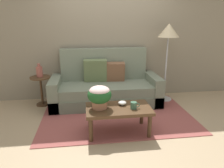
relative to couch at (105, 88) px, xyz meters
The scene contains 11 objects.
ground_plane 0.86m from the couch, 79.09° to the right, with size 14.00×14.00×0.00m, color tan.
wall_back 1.26m from the couch, 71.95° to the left, with size 6.40×0.12×2.99m, color gray.
area_rug 0.76m from the couch, 77.44° to the right, with size 2.70×1.74×0.01m, color #994C47.
couch is the anchor object (origin of this frame).
coffee_table 1.25m from the couch, 86.47° to the right, with size 0.99×0.55×0.42m.
side_table 1.31m from the couch, behind, with size 0.40×0.40×0.61m.
floor_lamp 1.67m from the couch, ahead, with size 0.43×0.43×1.63m.
potted_plant 1.27m from the couch, 99.64° to the right, with size 0.36×0.36×0.34m.
coffee_mug 1.35m from the couch, 77.25° to the right, with size 0.14×0.09×0.10m.
snack_bowl 1.17m from the couch, 82.48° to the right, with size 0.13×0.13×0.07m.
table_vase 1.37m from the couch, behind, with size 0.12×0.12×0.27m.
Camera 1 is at (-0.55, -3.32, 1.69)m, focal length 33.11 mm.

